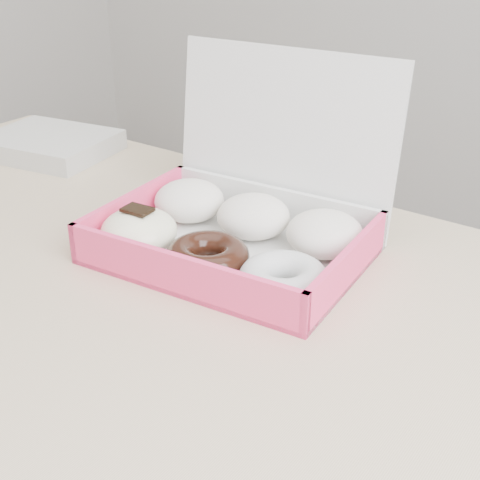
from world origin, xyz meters
The scene contains 3 objects.
table centered at (0.00, 0.00, 0.67)m, with size 1.20×0.80×0.75m.
donut_box centered at (0.14, 0.15, 0.79)m, with size 0.36×0.31×0.24m.
newspapers centered at (-0.37, 0.26, 0.77)m, with size 0.22×0.18×0.04m, color beige.
Camera 1 is at (0.60, -0.49, 1.17)m, focal length 50.00 mm.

